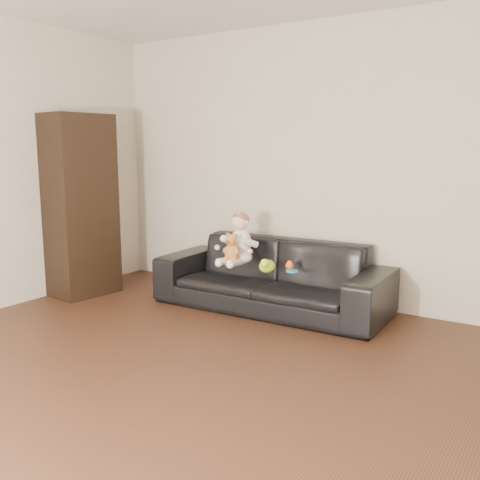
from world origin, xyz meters
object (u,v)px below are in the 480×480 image
Objects in this scene: toy_green at (267,266)px; toy_blue_disc at (292,271)px; baby at (239,241)px; sofa at (271,275)px; toy_rattle at (289,266)px; teddy_bear at (231,248)px; cabinet at (80,206)px.

toy_green is 1.51× the size of toy_blue_disc.
baby reaches higher than toy_blue_disc.
toy_rattle is at bearing -22.70° from sofa.
teddy_bear is 0.39m from toy_green.
baby is (-0.27, -0.11, 0.31)m from sofa.
cabinet is at bearing -171.20° from toy_green.
toy_rattle is 0.69× the size of toy_blue_disc.
sofa is 0.28m from toy_rattle.
sofa is 20.10× the size of toy_blue_disc.
cabinet is 7.11× the size of teddy_bear.
teddy_bear is at bearing -78.23° from baby.
cabinet is 2.22m from toy_blue_disc.
cabinet reaches higher than sofa.
cabinet is at bearing -164.34° from sofa.
baby is at bearing 157.68° from toy_green.
toy_green is at bearing 5.70° from teddy_bear.
teddy_bear is at bearing -160.87° from toy_rattle.
toy_blue_disc is at bearing 20.26° from teddy_bear.
baby is (1.57, 0.46, -0.27)m from cabinet.
teddy_bear is 0.54m from toy_rattle.
toy_green is at bearing 15.72° from cabinet.
sofa is 0.46m from teddy_bear.
toy_blue_disc is (0.28, -0.14, 0.10)m from sofa.
sofa is at bearing 158.99° from toy_rattle.
toy_blue_disc is at bearing -44.00° from toy_rattle.
sofa is at bearing 30.63° from baby.
cabinet reaches higher than toy_rattle.
toy_green is 2.19× the size of toy_rattle.
toy_blue_disc is at bearing 5.36° from baby.
toy_rattle is (2.07, 0.49, -0.45)m from cabinet.
baby is 4.48× the size of toy_blue_disc.
toy_rattle is at bearing 10.83° from baby.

